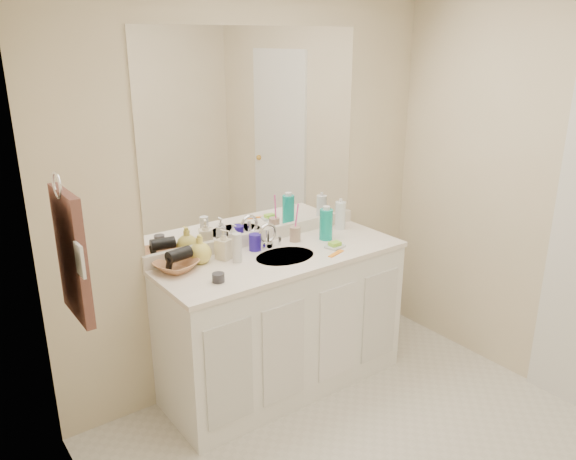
# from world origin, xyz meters

# --- Properties ---
(wall_back) EXTENTS (2.60, 0.02, 2.40)m
(wall_back) POSITION_xyz_m (0.00, 1.30, 1.20)
(wall_back) COLOR beige
(wall_back) RESTS_ON floor
(wall_left) EXTENTS (0.02, 2.60, 2.40)m
(wall_left) POSITION_xyz_m (-1.30, 0.00, 1.20)
(wall_left) COLOR beige
(wall_left) RESTS_ON floor
(wall_right) EXTENTS (0.02, 2.60, 2.40)m
(wall_right) POSITION_xyz_m (1.30, 0.00, 1.20)
(wall_right) COLOR beige
(wall_right) RESTS_ON floor
(vanity_cabinet) EXTENTS (1.50, 0.55, 0.85)m
(vanity_cabinet) POSITION_xyz_m (0.00, 1.02, 0.42)
(vanity_cabinet) COLOR white
(vanity_cabinet) RESTS_ON floor
(countertop) EXTENTS (1.52, 0.57, 0.03)m
(countertop) POSITION_xyz_m (0.00, 1.02, 0.86)
(countertop) COLOR white
(countertop) RESTS_ON vanity_cabinet
(backsplash) EXTENTS (1.52, 0.03, 0.08)m
(backsplash) POSITION_xyz_m (0.00, 1.29, 0.92)
(backsplash) COLOR white
(backsplash) RESTS_ON countertop
(sink_basin) EXTENTS (0.37, 0.37, 0.02)m
(sink_basin) POSITION_xyz_m (0.00, 1.00, 0.87)
(sink_basin) COLOR beige
(sink_basin) RESTS_ON countertop
(faucet) EXTENTS (0.02, 0.02, 0.11)m
(faucet) POSITION_xyz_m (0.00, 1.18, 0.94)
(faucet) COLOR silver
(faucet) RESTS_ON countertop
(mirror) EXTENTS (1.48, 0.01, 1.20)m
(mirror) POSITION_xyz_m (0.00, 1.29, 1.56)
(mirror) COLOR white
(mirror) RESTS_ON wall_back
(blue_mug) EXTENTS (0.09, 0.09, 0.10)m
(blue_mug) POSITION_xyz_m (-0.09, 1.19, 0.93)
(blue_mug) COLOR #27179E
(blue_mug) RESTS_ON countertop
(tan_cup) EXTENTS (0.09, 0.09, 0.09)m
(tan_cup) POSITION_xyz_m (0.20, 1.17, 0.93)
(tan_cup) COLOR tan
(tan_cup) RESTS_ON countertop
(toothbrush) EXTENTS (0.02, 0.04, 0.19)m
(toothbrush) POSITION_xyz_m (0.21, 1.17, 1.03)
(toothbrush) COLOR #FF43B3
(toothbrush) RESTS_ON tan_cup
(mouthwash_bottle) EXTENTS (0.11, 0.11, 0.20)m
(mouthwash_bottle) POSITION_xyz_m (0.38, 1.09, 0.98)
(mouthwash_bottle) COLOR #0DA494
(mouthwash_bottle) RESTS_ON countertop
(clear_pump_bottle) EXTENTS (0.08, 0.08, 0.19)m
(clear_pump_bottle) POSITION_xyz_m (0.59, 1.19, 0.97)
(clear_pump_bottle) COLOR white
(clear_pump_bottle) RESTS_ON countertop
(soap_dish) EXTENTS (0.13, 0.11, 0.01)m
(soap_dish) POSITION_xyz_m (0.33, 0.94, 0.89)
(soap_dish) COLOR silver
(soap_dish) RESTS_ON countertop
(green_soap) EXTENTS (0.07, 0.05, 0.02)m
(green_soap) POSITION_xyz_m (0.33, 0.94, 0.90)
(green_soap) COLOR #92DE36
(green_soap) RESTS_ON soap_dish
(orange_comb) EXTENTS (0.14, 0.07, 0.01)m
(orange_comb) POSITION_xyz_m (0.26, 0.85, 0.88)
(orange_comb) COLOR orange
(orange_comb) RESTS_ON countertop
(dark_jar) EXTENTS (0.08, 0.08, 0.05)m
(dark_jar) POSITION_xyz_m (-0.50, 0.92, 0.90)
(dark_jar) COLOR #2E2E34
(dark_jar) RESTS_ON countertop
(extra_white_bottle) EXTENTS (0.06, 0.06, 0.17)m
(extra_white_bottle) POSITION_xyz_m (-0.27, 1.09, 0.97)
(extra_white_bottle) COLOR silver
(extra_white_bottle) RESTS_ON countertop
(soap_bottle_white) EXTENTS (0.07, 0.07, 0.18)m
(soap_bottle_white) POSITION_xyz_m (-0.22, 1.22, 0.97)
(soap_bottle_white) COLOR silver
(soap_bottle_white) RESTS_ON countertop
(soap_bottle_cream) EXTENTS (0.11, 0.11, 0.18)m
(soap_bottle_cream) POSITION_xyz_m (-0.31, 1.18, 0.97)
(soap_bottle_cream) COLOR beige
(soap_bottle_cream) RESTS_ON countertop
(soap_bottle_yellow) EXTENTS (0.14, 0.14, 0.17)m
(soap_bottle_yellow) POSITION_xyz_m (-0.45, 1.21, 0.96)
(soap_bottle_yellow) COLOR #DFD056
(soap_bottle_yellow) RESTS_ON countertop
(wicker_basket) EXTENTS (0.29, 0.29, 0.06)m
(wicker_basket) POSITION_xyz_m (-0.61, 1.18, 0.91)
(wicker_basket) COLOR #A66A43
(wicker_basket) RESTS_ON countertop
(hair_dryer) EXTENTS (0.15, 0.09, 0.07)m
(hair_dryer) POSITION_xyz_m (-0.59, 1.18, 0.97)
(hair_dryer) COLOR black
(hair_dryer) RESTS_ON wicker_basket
(towel_ring) EXTENTS (0.01, 0.11, 0.11)m
(towel_ring) POSITION_xyz_m (-1.27, 0.77, 1.55)
(towel_ring) COLOR silver
(towel_ring) RESTS_ON wall_left
(hand_towel) EXTENTS (0.04, 0.32, 0.55)m
(hand_towel) POSITION_xyz_m (-1.25, 0.77, 1.25)
(hand_towel) COLOR #472B26
(hand_towel) RESTS_ON towel_ring
(switch_plate) EXTENTS (0.01, 0.08, 0.13)m
(switch_plate) POSITION_xyz_m (-1.27, 0.57, 1.30)
(switch_plate) COLOR silver
(switch_plate) RESTS_ON wall_left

